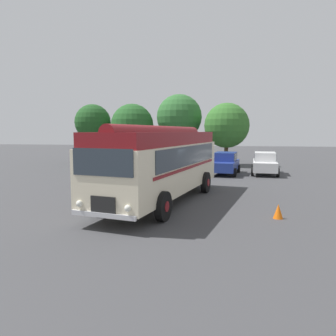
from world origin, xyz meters
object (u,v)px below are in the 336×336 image
Objects in this scene: vintage_bus at (162,161)px; car_near_left at (158,161)px; traffic_cone at (278,211)px; car_mid_left at (190,162)px; car_mid_right at (225,163)px; car_far_right at (265,163)px.

car_near_left is at bearing 102.58° from vintage_bus.
car_near_left is 7.68× the size of traffic_cone.
vintage_bus is 11.00m from car_mid_left.
car_mid_right is at bearing 74.67° from vintage_bus.
car_far_right is at bearing 85.75° from traffic_cone.
traffic_cone is at bearing -81.08° from car_mid_right.
vintage_bus is 2.46× the size of car_near_left.
vintage_bus reaches higher than traffic_cone.
car_mid_right is at bearing -10.92° from car_mid_left.
car_mid_left and car_mid_right have the same top height.
car_far_right is (2.95, 0.51, 0.00)m from car_mid_right.
traffic_cone is at bearing -61.16° from car_near_left.
car_mid_left is 5.72m from car_far_right.
car_near_left is 2.57m from car_mid_left.
vintage_bus is at bearing 155.70° from traffic_cone.
car_mid_left is at bearing 179.78° from car_far_right.
car_far_right is at bearing 9.84° from car_mid_right.
car_mid_left is (0.09, 10.95, -1.05)m from vintage_bus.
traffic_cone is at bearing -24.30° from vintage_bus.
car_mid_right is (2.77, -0.53, 0.00)m from car_mid_left.
vintage_bus reaches higher than car_mid_right.
traffic_cone is (-0.97, -13.11, -0.57)m from car_far_right.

